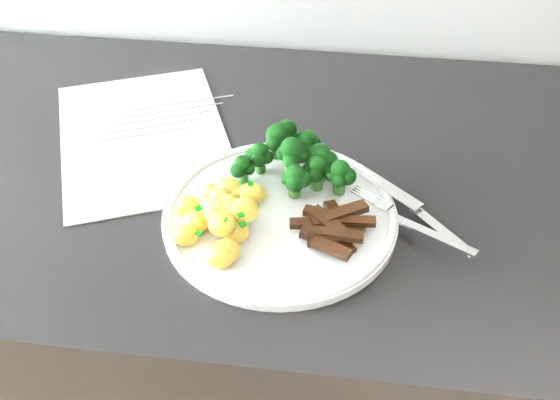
# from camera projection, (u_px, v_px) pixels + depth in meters

# --- Properties ---
(counter) EXTENTS (2.38, 0.59, 0.89)m
(counter) POSITION_uv_depth(u_px,v_px,m) (297.00, 374.00, 1.09)
(counter) COLOR black
(counter) RESTS_ON ground
(recipe_paper) EXTENTS (0.31, 0.36, 0.00)m
(recipe_paper) POSITION_uv_depth(u_px,v_px,m) (144.00, 136.00, 0.85)
(recipe_paper) COLOR silver
(recipe_paper) RESTS_ON counter
(plate) EXTENTS (0.27, 0.27, 0.02)m
(plate) POSITION_uv_depth(u_px,v_px,m) (280.00, 215.00, 0.73)
(plate) COLOR white
(plate) RESTS_ON counter
(broccoli) EXTENTS (0.15, 0.12, 0.06)m
(broccoli) POSITION_uv_depth(u_px,v_px,m) (297.00, 157.00, 0.75)
(broccoli) COLOR #2F6620
(broccoli) RESTS_ON plate
(potatoes) EXTENTS (0.10, 0.13, 0.04)m
(potatoes) POSITION_uv_depth(u_px,v_px,m) (224.00, 214.00, 0.70)
(potatoes) COLOR gold
(potatoes) RESTS_ON plate
(beef_strips) EXTENTS (0.09, 0.10, 0.02)m
(beef_strips) POSITION_uv_depth(u_px,v_px,m) (333.00, 227.00, 0.70)
(beef_strips) COLOR black
(beef_strips) RESTS_ON plate
(fork) EXTENTS (0.14, 0.10, 0.01)m
(fork) POSITION_uv_depth(u_px,v_px,m) (414.00, 224.00, 0.70)
(fork) COLOR silver
(fork) RESTS_ON plate
(knife) EXTENTS (0.14, 0.14, 0.02)m
(knife) POSITION_uv_depth(u_px,v_px,m) (425.00, 219.00, 0.72)
(knife) COLOR silver
(knife) RESTS_ON plate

